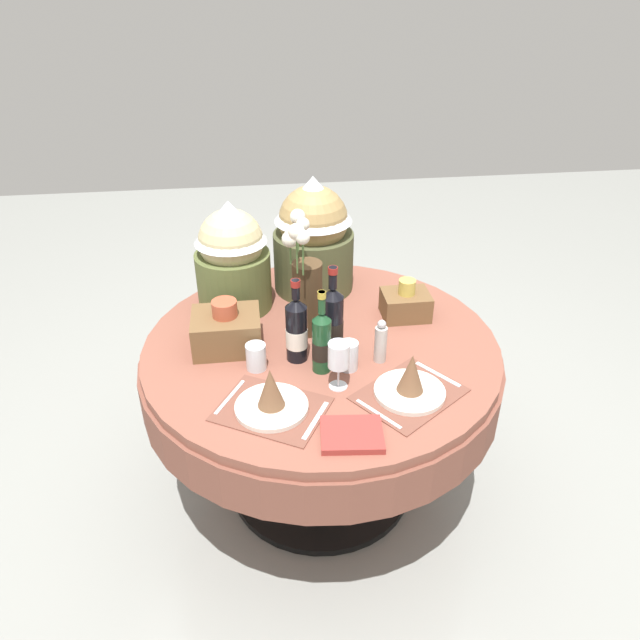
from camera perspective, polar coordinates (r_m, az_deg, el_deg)
ground at (r=2.80m, az=0.09°, el=-14.91°), size 8.00×8.00×0.00m
dining_table at (r=2.39m, az=0.10°, el=-4.90°), size 1.38×1.38×0.74m
place_setting_left at (r=1.97m, az=-4.60°, el=-7.33°), size 0.42×0.39×0.16m
place_setting_right at (r=2.05m, az=8.48°, el=-5.89°), size 0.43×0.41×0.16m
flower_vase at (r=2.28m, az=-1.37°, el=3.24°), size 0.15×0.26×0.48m
wine_bottle_left at (r=2.10m, az=0.16°, el=-2.04°), size 0.07×0.07×0.32m
wine_bottle_right at (r=2.18m, az=1.16°, el=-0.14°), size 0.08×0.08×0.35m
wine_bottle_rear at (r=2.16m, az=-2.21°, el=-0.88°), size 0.08×0.08×0.32m
wine_glass_right at (r=2.02m, az=1.77°, el=-3.42°), size 0.07×0.07×0.18m
tumbler_near_right at (r=2.16m, az=-6.02°, el=-3.44°), size 0.07×0.07×0.10m
tumbler_mid at (r=2.15m, az=2.70°, el=-3.36°), size 0.07×0.07×0.11m
pepper_mill at (r=2.18m, az=5.71°, el=-2.10°), size 0.04×0.04×0.17m
book_on_table at (r=1.89m, az=3.00°, el=-10.67°), size 0.21×0.18×0.02m
gift_tub_back_left at (r=2.47m, az=-8.27°, el=6.26°), size 0.30×0.30×0.46m
gift_tub_back_centre at (r=2.58m, az=-0.63°, el=8.31°), size 0.34×0.34×0.50m
woven_basket_side_left at (r=2.28m, az=-8.76°, el=-0.91°), size 0.25×0.21×0.20m
woven_basket_side_right at (r=2.47m, az=8.04°, el=1.56°), size 0.19×0.15×0.16m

